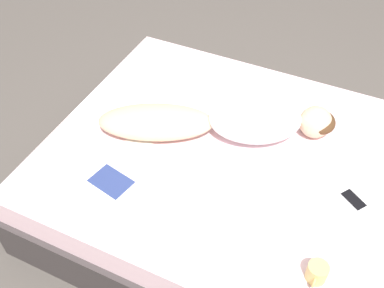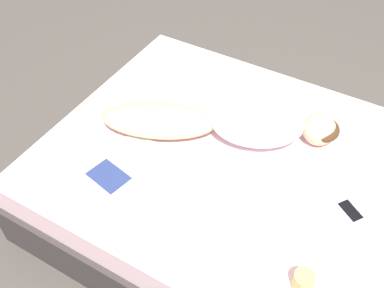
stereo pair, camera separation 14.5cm
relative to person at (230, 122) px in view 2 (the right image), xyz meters
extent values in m
plane|color=#4C4742|center=(0.14, 0.19, -0.59)|extent=(12.00, 12.00, 0.00)
cube|color=#383333|center=(0.14, 0.19, -0.44)|extent=(1.70, 2.26, 0.31)
cube|color=silver|center=(0.14, 0.19, -0.19)|extent=(1.64, 2.20, 0.18)
ellipsoid|color=#DBB28E|center=(0.16, -0.37, -0.02)|extent=(0.52, 0.71, 0.15)
ellipsoid|color=white|center=(-0.06, 0.14, 0.02)|extent=(0.53, 0.61, 0.23)
ellipsoid|color=#472D19|center=(-0.21, 0.47, 0.00)|extent=(0.24, 0.23, 0.10)
sphere|color=#DBB28E|center=(-0.20, 0.45, -0.01)|extent=(0.18, 0.18, 0.18)
cube|color=white|center=(0.38, -0.35, -0.09)|extent=(0.28, 0.34, 0.01)
cube|color=white|center=(0.60, -0.40, -0.09)|extent=(0.28, 0.34, 0.01)
cube|color=navy|center=(0.60, -0.40, -0.09)|extent=(0.19, 0.23, 0.00)
cylinder|color=tan|center=(0.67, 0.69, -0.05)|extent=(0.09, 0.09, 0.09)
cylinder|color=black|center=(0.67, 0.69, -0.01)|extent=(0.08, 0.08, 0.01)
cube|color=silver|center=(0.18, 0.75, -0.09)|extent=(0.15, 0.17, 0.01)
cube|color=black|center=(0.18, 0.75, -0.09)|extent=(0.12, 0.14, 0.00)
camera|label=1|loc=(1.76, 0.61, 1.70)|focal=42.00mm
camera|label=2|loc=(1.69, 0.74, 1.70)|focal=42.00mm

